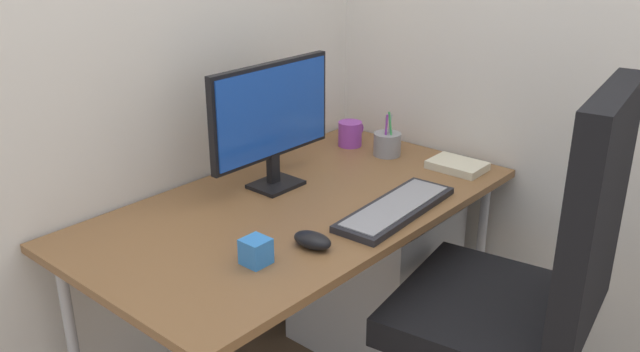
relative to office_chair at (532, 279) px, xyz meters
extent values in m
cube|color=brown|center=(-0.19, 0.66, 0.08)|extent=(1.34, 0.73, 0.02)
cylinder|color=#B2B5BA|center=(0.42, 0.36, -0.27)|extent=(0.03, 0.03, 0.68)
cylinder|color=#B2B5BA|center=(0.42, 0.96, -0.27)|extent=(0.03, 0.03, 0.68)
cube|color=black|center=(-0.02, 0.11, -0.14)|extent=(0.58, 0.55, 0.08)
cube|color=black|center=(0.02, -0.13, 0.21)|extent=(0.47, 0.14, 0.63)
cube|color=silver|center=(0.21, 0.67, -0.34)|extent=(0.40, 0.50, 0.56)
cube|color=#262628|center=(0.21, 0.41, -0.23)|extent=(0.20, 0.01, 0.02)
cube|color=black|center=(-0.14, 0.79, 0.10)|extent=(0.15, 0.12, 0.01)
cube|color=black|center=(-0.14, 0.80, 0.15)|extent=(0.04, 0.02, 0.10)
cube|color=black|center=(-0.14, 0.81, 0.33)|extent=(0.47, 0.02, 0.29)
cube|color=#1947B2|center=(-0.14, 0.79, 0.33)|extent=(0.45, 0.01, 0.27)
cube|color=black|center=(-0.05, 0.40, 0.10)|extent=(0.45, 0.17, 0.02)
cube|color=gray|center=(-0.05, 0.40, 0.11)|extent=(0.41, 0.14, 0.00)
ellipsoid|color=black|center=(-0.37, 0.44, 0.11)|extent=(0.07, 0.12, 0.04)
cylinder|color=gray|center=(0.32, 0.70, 0.13)|extent=(0.10, 0.10, 0.08)
cylinder|color=#B2B5BA|center=(0.31, 0.70, 0.18)|extent=(0.02, 0.01, 0.10)
cylinder|color=#B2B5BA|center=(0.33, 0.70, 0.18)|extent=(0.02, 0.01, 0.10)
torus|color=black|center=(0.32, 0.70, 0.14)|extent=(0.03, 0.04, 0.01)
cylinder|color=#3FAD59|center=(0.31, 0.68, 0.18)|extent=(0.01, 0.02, 0.14)
cylinder|color=purple|center=(0.30, 0.69, 0.18)|extent=(0.01, 0.02, 0.13)
cube|color=beige|center=(0.36, 0.44, 0.10)|extent=(0.13, 0.18, 0.03)
cylinder|color=purple|center=(0.31, 0.86, 0.14)|extent=(0.09, 0.09, 0.09)
torus|color=purple|center=(0.37, 0.86, 0.14)|extent=(0.05, 0.01, 0.05)
cube|color=#337FD8|center=(-0.52, 0.49, 0.12)|extent=(0.06, 0.06, 0.07)
camera|label=1|loc=(-1.51, -0.58, 0.90)|focal=37.57mm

